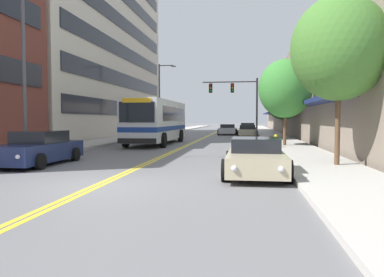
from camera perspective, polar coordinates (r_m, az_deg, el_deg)
The scene contains 19 objects.
ground_plane at distance 47.15m, azimuth 3.17°, elevation 0.71°, with size 240.00×240.00×0.00m, color slate.
sidewalk_left at distance 48.26m, azimuth -5.13°, elevation 0.84°, with size 2.99×106.00×0.15m.
sidewalk_right at distance 47.06m, azimuth 11.68°, elevation 0.74°, with size 2.99×106.00×0.15m.
centre_line at distance 47.15m, azimuth 3.17°, elevation 0.71°, with size 0.34×106.00×0.01m.
office_tower_left at distance 44.45m, azimuth -17.84°, elevation 15.92°, with size 12.08×31.00×23.85m.
storefront_row_right at distance 47.80m, azimuth 18.64°, elevation 6.07°, with size 9.10×68.00×9.14m.
city_bus at distance 28.20m, azimuth -5.27°, elevation 2.85°, with size 2.83×10.75×3.20m.
car_navy_parked_left_near at distance 16.57m, azimuth -22.36°, elevation -1.49°, with size 2.07×4.79×1.38m.
car_beige_parked_right_foreground at distance 12.60m, azimuth 9.63°, elevation -2.88°, with size 2.05×4.72×1.23m.
car_black_parked_right_mid at distance 47.30m, azimuth 8.47°, elevation 1.47°, with size 2.16×4.72×1.38m.
car_champagne_parked_right_far at distance 40.53m, azimuth 8.45°, elevation 1.13°, with size 2.14×4.21×1.24m.
car_silver_moving_lead at distance 44.88m, azimuth 5.46°, elevation 1.35°, with size 2.20×4.77×1.25m.
traffic_signal_mast at distance 37.84m, azimuth 6.94°, elevation 6.52°, with size 5.52×0.38×5.92m.
street_lamp_left_near at distance 17.70m, azimuth -23.40°, elevation 12.23°, with size 2.35×0.28×8.05m.
street_lamp_left_far at distance 41.40m, azimuth -4.65°, elevation 6.81°, with size 1.97×0.28×7.85m.
street_tree_right_near at distance 15.27m, azimuth 21.51°, elevation 12.64°, with size 3.54×3.54×6.29m.
street_tree_right_mid at distance 25.41m, azimuth 14.03°, elevation 7.40°, with size 3.49×3.49×5.64m.
street_tree_right_far at distance 35.66m, azimuth 13.82°, elevation 5.98°, with size 3.61×3.61×5.62m.
fire_hydrant at distance 23.66m, azimuth 12.64°, elevation -0.31°, with size 0.30×0.22×0.78m.
Camera 1 is at (4.09, -9.94, 1.86)m, focal length 35.00 mm.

